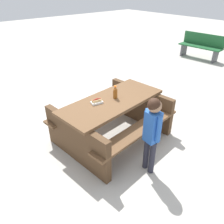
# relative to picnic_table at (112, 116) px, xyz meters

# --- Properties ---
(ground_plane) EXTENTS (30.00, 30.00, 0.00)m
(ground_plane) POSITION_rel_picnic_table_xyz_m (0.00, 0.00, -0.44)
(ground_plane) COLOR #B7B2A8
(ground_plane) RESTS_ON ground
(picnic_table) EXTENTS (1.92, 1.56, 0.75)m
(picnic_table) POSITION_rel_picnic_table_xyz_m (0.00, 0.00, 0.00)
(picnic_table) COLOR brown
(picnic_table) RESTS_ON ground
(soda_bottle) EXTENTS (0.07, 0.07, 0.22)m
(soda_bottle) POSITION_rel_picnic_table_xyz_m (-0.09, -0.02, 0.41)
(soda_bottle) COLOR brown
(soda_bottle) RESTS_ON picnic_table
(hotdog_tray) EXTENTS (0.20, 0.14, 0.08)m
(hotdog_tray) POSITION_rel_picnic_table_xyz_m (0.25, -0.08, 0.34)
(hotdog_tray) COLOR white
(hotdog_tray) RESTS_ON picnic_table
(child_in_coat) EXTENTS (0.19, 0.29, 1.19)m
(child_in_coat) POSITION_rel_picnic_table_xyz_m (0.11, 0.94, 0.31)
(child_in_coat) COLOR #262633
(child_in_coat) RESTS_ON ground
(park_bench_mid) EXTENTS (0.49, 1.52, 0.85)m
(park_bench_mid) POSITION_rel_picnic_table_xyz_m (-5.49, -1.54, 0.00)
(park_bench_mid) COLOR #1E592D
(park_bench_mid) RESTS_ON ground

